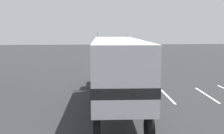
{
  "coord_description": "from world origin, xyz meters",
  "views": [
    {
      "loc": [
        -21.46,
        1.8,
        4.7
      ],
      "look_at": [
        -0.56,
        0.19,
        1.6
      ],
      "focal_mm": 40.47,
      "sensor_mm": 36.0,
      "label": 1
    }
  ],
  "objects": [
    {
      "name": "ground_plane",
      "position": [
        0.0,
        0.0,
        0.0
      ],
      "size": [
        120.0,
        120.0,
        0.0
      ],
      "primitive_type": "plane",
      "color": "#2D2D30"
    },
    {
      "name": "lane_stripe_near",
      "position": [
        -4.12,
        -3.5,
        0.01
      ],
      "size": [
        4.4,
        0.3,
        0.01
      ],
      "primitive_type": "cube",
      "rotation": [
        0.0,
        0.0,
        -0.03
      ],
      "color": "silver",
      "rests_on": "ground_plane"
    },
    {
      "name": "lane_stripe_mid",
      "position": [
        -4.17,
        -6.44,
        0.01
      ],
      "size": [
        4.4,
        0.39,
        0.01
      ],
      "primitive_type": "cube",
      "rotation": [
        0.0,
        0.0,
        -0.05
      ],
      "color": "silver",
      "rests_on": "ground_plane"
    },
    {
      "name": "semi_truck",
      "position": [
        -6.08,
        0.38,
        2.52
      ],
      "size": [
        14.25,
        3.06,
        4.5
      ],
      "color": "white",
      "rests_on": "ground_plane"
    },
    {
      "name": "person_bystander",
      "position": [
        -5.21,
        -2.18,
        0.89
      ],
      "size": [
        0.4,
        0.48,
        1.63
      ],
      "color": "#2D3347",
      "rests_on": "ground_plane"
    }
  ]
}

